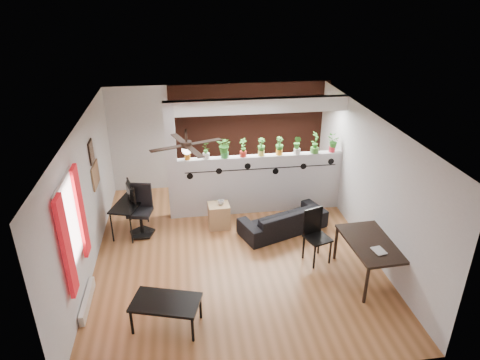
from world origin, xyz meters
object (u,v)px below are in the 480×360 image
object	(u,v)px
potted_plant_4	(261,146)
dining_table	(372,246)
potted_plant_3	(243,147)
cup	(221,202)
ceiling_fan	(187,146)
potted_plant_8	(333,143)
potted_plant_7	(315,142)
sofa	(283,220)
potted_plant_5	(279,145)
potted_plant_6	(297,144)
coffee_table	(166,304)
computer_desk	(129,206)
potted_plant_1	(206,149)
potted_plant_2	(225,147)
office_chair	(141,213)
cube_shelf	(219,216)
potted_plant_0	(187,151)
folding_chair	(315,230)

from	to	relation	value
potted_plant_4	dining_table	world-z (taller)	potted_plant_4
potted_plant_3	cup	world-z (taller)	potted_plant_3
ceiling_fan	potted_plant_8	distance (m)	3.73
potted_plant_3	potted_plant_7	size ratio (longest dim) A/B	0.84
ceiling_fan	sofa	distance (m)	2.95
potted_plant_5	potted_plant_6	distance (m)	0.40
potted_plant_8	coffee_table	xyz separation A→B (m)	(-3.63, -3.34, -1.14)
potted_plant_3	potted_plant_4	world-z (taller)	potted_plant_3
potted_plant_8	cup	distance (m)	2.77
ceiling_fan	computer_desk	world-z (taller)	ceiling_fan
potted_plant_1	potted_plant_2	bearing A→B (deg)	-0.00
potted_plant_6	dining_table	size ratio (longest dim) A/B	0.30
potted_plant_4	potted_plant_6	size ratio (longest dim) A/B	0.95
sofa	dining_table	bearing A→B (deg)	102.94
potted_plant_2	computer_desk	world-z (taller)	potted_plant_2
sofa	office_chair	size ratio (longest dim) A/B	1.65
potted_plant_4	computer_desk	world-z (taller)	potted_plant_4
potted_plant_1	potted_plant_7	world-z (taller)	potted_plant_7
computer_desk	potted_plant_5	bearing A→B (deg)	8.85
cup	computer_desk	distance (m)	1.89
cup	computer_desk	size ratio (longest dim) A/B	0.12
potted_plant_4	computer_desk	distance (m)	3.03
computer_desk	dining_table	size ratio (longest dim) A/B	0.76
cube_shelf	coffee_table	size ratio (longest dim) A/B	0.47
cube_shelf	potted_plant_1	bearing A→B (deg)	105.79
potted_plant_2	potted_plant_7	world-z (taller)	potted_plant_7
ceiling_fan	potted_plant_0	world-z (taller)	ceiling_fan
potted_plant_0	potted_plant_7	size ratio (longest dim) A/B	0.74
dining_table	coffee_table	bearing A→B (deg)	-168.50
sofa	cube_shelf	xyz separation A→B (m)	(-1.31, 0.33, 0.01)
potted_plant_7	potted_plant_8	bearing A→B (deg)	0.00
potted_plant_8	sofa	bearing A→B (deg)	-144.20
potted_plant_6	folding_chair	distance (m)	2.19
potted_plant_2	office_chair	xyz separation A→B (m)	(-1.79, -0.61, -1.13)
potted_plant_3	potted_plant_6	bearing A→B (deg)	0.00
potted_plant_7	potted_plant_0	bearing A→B (deg)	180.00
potted_plant_2	potted_plant_3	distance (m)	0.40
potted_plant_7	folding_chair	world-z (taller)	potted_plant_7
potted_plant_1	potted_plant_7	size ratio (longest dim) A/B	0.83
potted_plant_0	cup	bearing A→B (deg)	-42.21
potted_plant_1	cube_shelf	world-z (taller)	potted_plant_1
potted_plant_0	potted_plant_2	xyz separation A→B (m)	(0.79, -0.00, 0.05)
ceiling_fan	potted_plant_3	distance (m)	2.29
computer_desk	folding_chair	size ratio (longest dim) A/B	1.01
potted_plant_3	folding_chair	bearing A→B (deg)	-61.83
potted_plant_2	dining_table	distance (m)	3.58
cup	office_chair	bearing A→B (deg)	-178.74
computer_desk	ceiling_fan	bearing A→B (deg)	-46.52
potted_plant_1	potted_plant_6	bearing A→B (deg)	0.00
potted_plant_1	folding_chair	distance (m)	2.86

